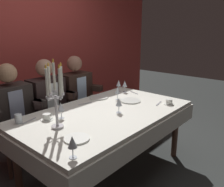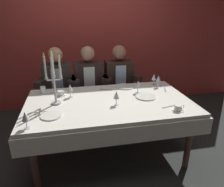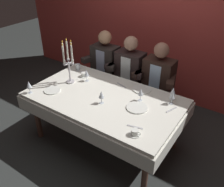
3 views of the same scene
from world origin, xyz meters
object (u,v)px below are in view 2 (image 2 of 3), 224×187
(seated_diner_1, at_px, (89,79))
(dinner_plate_2, at_px, (125,87))
(wine_glass_1, at_px, (116,95))
(wine_glass_0, at_px, (138,84))
(wine_glass_5, at_px, (70,88))
(dinner_plate_0, at_px, (51,116))
(coffee_cup_0, at_px, (61,94))
(wine_glass_4, at_px, (158,79))
(dinner_plate_1, at_px, (146,97))
(water_tumbler_0, at_px, (43,90))
(seated_diner_0, at_px, (58,81))
(coffee_cup_1, at_px, (178,108))
(wine_glass_2, at_px, (154,77))
(candelabra, at_px, (54,79))
(wine_glass_3, at_px, (25,117))
(dining_table, at_px, (109,110))
(seated_diner_2, at_px, (119,77))

(seated_diner_1, bearing_deg, dinner_plate_2, -46.21)
(wine_glass_1, bearing_deg, wine_glass_0, 41.28)
(wine_glass_1, xyz_separation_m, wine_glass_5, (-0.49, 0.33, 0.00))
(dinner_plate_0, relative_size, coffee_cup_0, 1.60)
(wine_glass_4, bearing_deg, dinner_plate_1, -132.71)
(water_tumbler_0, distance_m, seated_diner_0, 0.51)
(wine_glass_5, relative_size, coffee_cup_1, 1.24)
(wine_glass_2, xyz_separation_m, wine_glass_4, (0.03, -0.09, 0.00))
(dinner_plate_0, distance_m, wine_glass_0, 1.14)
(wine_glass_1, height_order, seated_diner_1, seated_diner_1)
(candelabra, bearing_deg, wine_glass_3, -115.27)
(water_tumbler_0, height_order, seated_diner_1, seated_diner_1)
(water_tumbler_0, relative_size, coffee_cup_1, 0.68)
(dinner_plate_2, bearing_deg, wine_glass_2, 0.52)
(seated_diner_0, bearing_deg, dinner_plate_0, -91.14)
(dining_table, height_order, dinner_plate_2, dinner_plate_2)
(coffee_cup_0, distance_m, seated_diner_1, 0.73)
(dinner_plate_2, relative_size, wine_glass_1, 1.46)
(seated_diner_0, bearing_deg, wine_glass_1, -56.66)
(coffee_cup_1, bearing_deg, dinner_plate_1, 116.34)
(seated_diner_0, bearing_deg, seated_diner_2, 0.00)
(wine_glass_1, relative_size, wine_glass_2, 1.00)
(wine_glass_5, distance_m, seated_diner_0, 0.72)
(dinner_plate_1, xyz_separation_m, seated_diner_1, (-0.61, 0.87, -0.01))
(wine_glass_3, bearing_deg, coffee_cup_0, 69.01)
(candelabra, distance_m, wine_glass_5, 0.29)
(wine_glass_1, height_order, wine_glass_2, same)
(wine_glass_5, bearing_deg, wine_glass_3, -121.27)
(coffee_cup_0, xyz_separation_m, seated_diner_1, (0.40, 0.61, -0.03))
(dinner_plate_2, xyz_separation_m, coffee_cup_0, (-0.86, -0.14, 0.02))
(wine_glass_2, relative_size, water_tumbler_0, 1.84)
(wine_glass_1, distance_m, wine_glass_3, 0.95)
(dinner_plate_0, height_order, seated_diner_2, seated_diner_2)
(dinner_plate_0, xyz_separation_m, wine_glass_5, (0.20, 0.46, 0.11))
(wine_glass_1, relative_size, seated_diner_1, 0.13)
(wine_glass_1, relative_size, seated_diner_2, 0.13)
(dinner_plate_0, height_order, wine_glass_1, wine_glass_1)
(wine_glass_1, distance_m, wine_glass_5, 0.59)
(wine_glass_5, distance_m, coffee_cup_1, 1.25)
(dining_table, relative_size, coffee_cup_0, 14.70)
(dinner_plate_2, xyz_separation_m, seated_diner_0, (-0.92, 0.48, -0.01))
(wine_glass_5, bearing_deg, water_tumbler_0, 148.84)
(wine_glass_1, bearing_deg, coffee_cup_1, -23.85)
(dining_table, bearing_deg, wine_glass_4, 23.57)
(wine_glass_3, distance_m, seated_diner_2, 1.78)
(wine_glass_1, relative_size, wine_glass_3, 1.00)
(wine_glass_1, xyz_separation_m, coffee_cup_1, (0.60, -0.27, -0.09))
(dining_table, bearing_deg, coffee_cup_0, 153.71)
(wine_glass_1, relative_size, water_tumbler_0, 1.84)
(dinner_plate_0, xyz_separation_m, wine_glass_3, (-0.20, -0.19, 0.11))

